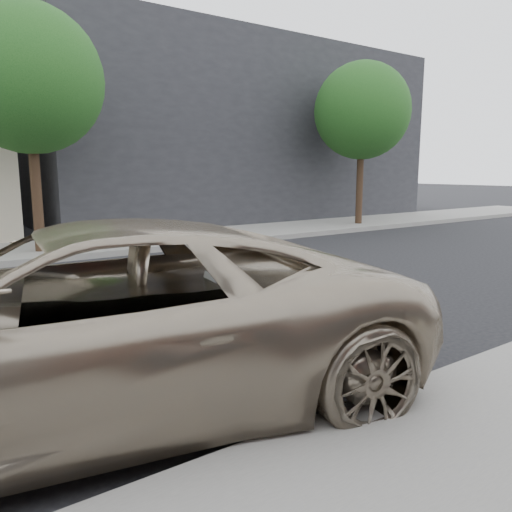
# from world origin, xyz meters

# --- Properties ---
(ground) EXTENTS (120.00, 120.00, 0.00)m
(ground) POSITION_xyz_m (0.00, 0.00, 0.00)
(ground) COLOR black
(ground) RESTS_ON ground
(far_sidewalk) EXTENTS (44.00, 3.00, 0.15)m
(far_sidewalk) POSITION_xyz_m (0.00, -6.50, 0.07)
(far_sidewalk) COLOR gray
(far_sidewalk) RESTS_ON ground
(far_building_dark) EXTENTS (16.00, 11.00, 7.00)m
(far_building_dark) POSITION_xyz_m (-7.00, -13.50, 3.50)
(far_building_dark) COLOR #28272C
(far_building_dark) RESTS_ON ground
(street_tree_left) EXTENTS (3.40, 3.40, 5.70)m
(street_tree_left) POSITION_xyz_m (-9.00, -6.00, 4.14)
(street_tree_left) COLOR #3C291B
(street_tree_left) RESTS_ON far_sidewalk
(street_tree_mid) EXTENTS (3.40, 3.40, 5.70)m
(street_tree_mid) POSITION_xyz_m (2.00, -6.00, 4.14)
(street_tree_mid) COLOR #3C291B
(street_tree_mid) RESTS_ON far_sidewalk
(motorcycle) EXTENTS (1.95, 0.63, 1.23)m
(motorcycle) POSITION_xyz_m (1.87, 3.24, 0.53)
(motorcycle) COLOR black
(motorcycle) RESTS_ON ground
(minivan) EXTENTS (6.43, 3.92, 1.66)m
(minivan) POSITION_xyz_m (3.51, 2.60, 0.83)
(minivan) COLOR tan
(minivan) RESTS_ON ground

